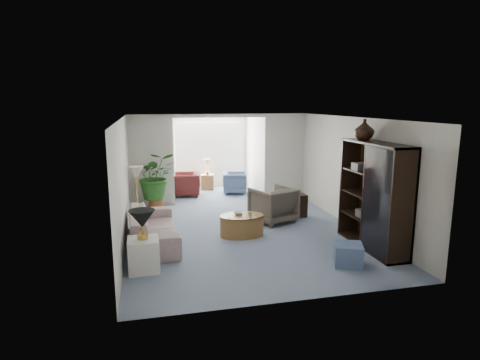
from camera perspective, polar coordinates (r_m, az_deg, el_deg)
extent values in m
plane|color=gray|center=(8.78, 0.91, -7.80)|extent=(6.00, 6.00, 0.00)
plane|color=gray|center=(12.65, -3.64, -1.93)|extent=(2.60, 2.60, 0.00)
cube|color=beige|center=(11.17, -12.42, 2.62)|extent=(1.20, 0.12, 2.50)
cube|color=beige|center=(11.84, 6.31, 3.28)|extent=(1.20, 0.12, 2.50)
cube|color=beige|center=(11.25, -2.84, 9.07)|extent=(2.60, 0.12, 0.10)
cube|color=white|center=(13.47, -4.49, 4.89)|extent=(2.20, 0.02, 1.50)
cube|color=white|center=(13.44, -4.47, 4.88)|extent=(2.20, 0.02, 1.50)
cube|color=#B1A98D|center=(9.21, 16.14, 3.53)|extent=(0.04, 0.50, 0.40)
imported|color=#B3A998|center=(8.39, -12.10, -6.56)|extent=(0.94, 2.30, 0.67)
cube|color=white|center=(7.13, -13.46, -10.25)|extent=(0.52, 0.52, 0.57)
cone|color=black|center=(6.93, -13.69, -5.36)|extent=(0.44, 0.44, 0.30)
cone|color=#F3E0C1|center=(9.46, -14.49, 1.04)|extent=(0.36, 0.36, 0.28)
cylinder|color=olive|center=(8.69, 0.26, -6.43)|extent=(1.20, 1.20, 0.45)
imported|color=silver|center=(8.70, -0.21, -4.69)|extent=(0.27, 0.27, 0.05)
imported|color=#B7B0A0|center=(8.56, 1.40, -4.85)|extent=(0.12, 0.12, 0.09)
imported|color=#584F45|center=(9.66, 4.71, -3.48)|extent=(1.17, 1.19, 0.84)
cube|color=black|center=(10.20, 7.93, -3.57)|extent=(0.48, 0.39, 0.56)
cube|color=black|center=(8.22, 18.42, -2.15)|extent=(0.50, 1.87, 2.08)
imported|color=black|center=(8.47, 17.17, 6.83)|extent=(0.39, 0.39, 0.41)
cube|color=slate|center=(7.46, 15.06, -10.14)|extent=(0.62, 0.62, 0.38)
cylinder|color=#A0562E|center=(10.88, -11.73, -3.43)|extent=(0.40, 0.40, 0.32)
imported|color=#2A6121|center=(10.71, -11.90, 0.61)|extent=(1.12, 0.97, 1.24)
imported|color=slate|center=(12.62, -0.75, -0.39)|extent=(0.84, 0.82, 0.67)
imported|color=#5A211F|center=(12.39, -7.54, -0.60)|extent=(0.90, 0.88, 0.71)
cube|color=olive|center=(13.23, -4.62, -0.27)|extent=(0.45, 0.38, 0.50)
cube|color=black|center=(7.93, 19.65, -5.70)|extent=(0.30, 0.26, 0.16)
cube|color=#2C2622|center=(7.81, 19.68, 0.84)|extent=(0.30, 0.26, 0.16)
cube|color=#53514E|center=(8.49, 16.75, 1.79)|extent=(0.30, 0.26, 0.16)
cube|color=#4B4845|center=(8.00, 18.96, -2.17)|extent=(0.30, 0.26, 0.16)
cube|color=#322F2D|center=(8.45, 17.28, -4.52)|extent=(0.30, 0.26, 0.16)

